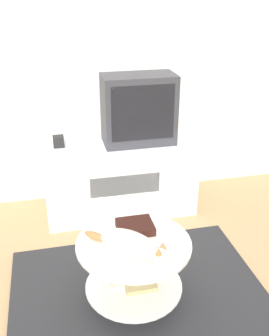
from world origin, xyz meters
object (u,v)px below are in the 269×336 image
tv (139,110)px  dvd_box (135,227)px  cat (131,244)px  speaker (59,141)px

tv → dvd_box: 1.11m
tv → dvd_box: bearing=-104.4°
tv → dvd_box: size_ratio=2.69×
dvd_box → cat: size_ratio=0.50×
tv → speaker: (-0.64, 0.05, -0.23)m
speaker → cat: 1.30m
tv → cat: tv is taller
tv → dvd_box: tv is taller
speaker → cat: (0.31, -1.26, -0.13)m
dvd_box → speaker: bearing=109.7°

